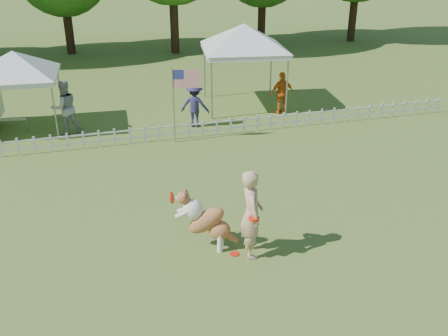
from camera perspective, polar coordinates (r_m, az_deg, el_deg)
name	(u,v)px	position (r m, az deg, el deg)	size (l,w,h in m)	color
ground	(224,253)	(11.06, 0.04, -9.74)	(120.00, 120.00, 0.00)	#48621F
picket_fence	(167,132)	(17.04, -6.52, 4.11)	(22.00, 0.08, 0.60)	silver
handler	(251,214)	(10.55, 3.16, -5.24)	(0.73, 0.48, 1.99)	tan
dog	(207,221)	(10.89, -1.92, -6.02)	(1.34, 0.45, 1.39)	brown
frisbee_on_turf	(235,254)	(11.03, 1.21, -9.78)	(0.20, 0.20, 0.02)	red
canopy_tent_left	(19,93)	(18.88, -22.36, 7.95)	(2.69, 2.69, 2.78)	silver
canopy_tent_right	(244,67)	(20.23, 2.26, 11.46)	(3.12, 3.12, 3.22)	silver
flag_pole	(174,106)	(16.54, -5.77, 7.02)	(0.97, 0.10, 2.52)	gray
spectator_a	(65,108)	(18.20, -17.74, 6.60)	(0.92, 0.72, 1.89)	#9C9CA2
spectator_b	(195,105)	(18.11, -3.35, 7.18)	(1.04, 0.60, 1.61)	#26234B
spectator_c	(282,93)	(19.63, 6.65, 8.51)	(0.96, 0.40, 1.64)	#D36018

